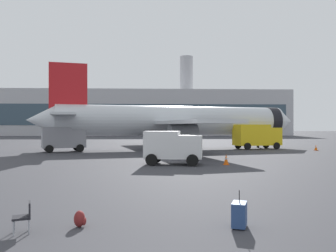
{
  "coord_description": "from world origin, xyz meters",
  "views": [
    {
      "loc": [
        -0.11,
        -4.7,
        2.98
      ],
      "look_at": [
        1.23,
        23.62,
        3.0
      ],
      "focal_mm": 36.38,
      "sensor_mm": 36.0,
      "label": 1
    }
  ],
  "objects_px": {
    "safety_cone_near": "(316,148)",
    "airplane_at_gate": "(175,121)",
    "fuel_truck": "(257,135)",
    "service_truck": "(63,138)",
    "traveller_backpack": "(80,219)",
    "cargo_van": "(173,146)",
    "rolling_suitcase": "(239,214)",
    "gate_chair": "(24,215)",
    "safety_cone_mid": "(226,159)"
  },
  "relations": [
    {
      "from": "safety_cone_near",
      "to": "airplane_at_gate",
      "type": "bearing_deg",
      "value": 169.84
    },
    {
      "from": "fuel_truck",
      "to": "service_truck",
      "type": "bearing_deg",
      "value": -170.91
    },
    {
      "from": "airplane_at_gate",
      "to": "traveller_backpack",
      "type": "bearing_deg",
      "value": -98.56
    },
    {
      "from": "cargo_van",
      "to": "airplane_at_gate",
      "type": "bearing_deg",
      "value": 85.6
    },
    {
      "from": "fuel_truck",
      "to": "safety_cone_near",
      "type": "bearing_deg",
      "value": -24.5
    },
    {
      "from": "rolling_suitcase",
      "to": "airplane_at_gate",
      "type": "bearing_deg",
      "value": 89.34
    },
    {
      "from": "safety_cone_near",
      "to": "rolling_suitcase",
      "type": "height_order",
      "value": "rolling_suitcase"
    },
    {
      "from": "rolling_suitcase",
      "to": "gate_chair",
      "type": "height_order",
      "value": "rolling_suitcase"
    },
    {
      "from": "airplane_at_gate",
      "to": "safety_cone_near",
      "type": "xyz_separation_m",
      "value": [
        17.23,
        -3.09,
        -3.3
      ]
    },
    {
      "from": "service_truck",
      "to": "rolling_suitcase",
      "type": "relative_size",
      "value": 4.79
    },
    {
      "from": "airplane_at_gate",
      "to": "safety_cone_mid",
      "type": "relative_size",
      "value": 42.55
    },
    {
      "from": "gate_chair",
      "to": "cargo_van",
      "type": "bearing_deg",
      "value": 72.81
    },
    {
      "from": "service_truck",
      "to": "airplane_at_gate",
      "type": "bearing_deg",
      "value": 16.64
    },
    {
      "from": "cargo_van",
      "to": "gate_chair",
      "type": "xyz_separation_m",
      "value": [
        -5.16,
        -16.69,
        -0.95
      ]
    },
    {
      "from": "airplane_at_gate",
      "to": "safety_cone_mid",
      "type": "distance_m",
      "value": 18.46
    },
    {
      "from": "safety_cone_mid",
      "to": "traveller_backpack",
      "type": "distance_m",
      "value": 17.72
    },
    {
      "from": "cargo_van",
      "to": "safety_cone_near",
      "type": "relative_size",
      "value": 6.54
    },
    {
      "from": "safety_cone_mid",
      "to": "gate_chair",
      "type": "height_order",
      "value": "gate_chair"
    },
    {
      "from": "fuel_truck",
      "to": "safety_cone_near",
      "type": "xyz_separation_m",
      "value": [
        6.49,
        -2.96,
        -1.42
      ]
    },
    {
      "from": "fuel_truck",
      "to": "rolling_suitcase",
      "type": "bearing_deg",
      "value": -108.12
    },
    {
      "from": "airplane_at_gate",
      "to": "safety_cone_near",
      "type": "bearing_deg",
      "value": -10.16
    },
    {
      "from": "gate_chair",
      "to": "service_truck",
      "type": "bearing_deg",
      "value": 102.55
    },
    {
      "from": "service_truck",
      "to": "safety_cone_mid",
      "type": "relative_size",
      "value": 6.33
    },
    {
      "from": "airplane_at_gate",
      "to": "service_truck",
      "type": "distance_m",
      "value": 14.02
    },
    {
      "from": "service_truck",
      "to": "traveller_backpack",
      "type": "relative_size",
      "value": 10.99
    },
    {
      "from": "safety_cone_mid",
      "to": "traveller_backpack",
      "type": "xyz_separation_m",
      "value": [
        -7.87,
        -15.88,
        -0.18
      ]
    },
    {
      "from": "fuel_truck",
      "to": "traveller_backpack",
      "type": "bearing_deg",
      "value": -115.15
    },
    {
      "from": "traveller_backpack",
      "to": "fuel_truck",
      "type": "bearing_deg",
      "value": 64.85
    },
    {
      "from": "service_truck",
      "to": "cargo_van",
      "type": "distance_m",
      "value": 18.15
    },
    {
      "from": "service_truck",
      "to": "gate_chair",
      "type": "bearing_deg",
      "value": -77.45
    },
    {
      "from": "safety_cone_mid",
      "to": "rolling_suitcase",
      "type": "xyz_separation_m",
      "value": [
        -3.17,
        -16.17,
        -0.02
      ]
    },
    {
      "from": "airplane_at_gate",
      "to": "fuel_truck",
      "type": "relative_size",
      "value": 5.54
    },
    {
      "from": "service_truck",
      "to": "safety_cone_near",
      "type": "distance_m",
      "value": 30.55
    },
    {
      "from": "rolling_suitcase",
      "to": "service_truck",
      "type": "bearing_deg",
      "value": 113.14
    },
    {
      "from": "airplane_at_gate",
      "to": "safety_cone_mid",
      "type": "bearing_deg",
      "value": -81.21
    },
    {
      "from": "service_truck",
      "to": "traveller_backpack",
      "type": "bearing_deg",
      "value": -74.66
    },
    {
      "from": "service_truck",
      "to": "gate_chair",
      "type": "height_order",
      "value": "service_truck"
    },
    {
      "from": "safety_cone_mid",
      "to": "rolling_suitcase",
      "type": "bearing_deg",
      "value": -101.1
    },
    {
      "from": "service_truck",
      "to": "rolling_suitcase",
      "type": "xyz_separation_m",
      "value": [
        12.89,
        -30.16,
        -1.22
      ]
    },
    {
      "from": "cargo_van",
      "to": "service_truck",
      "type": "bearing_deg",
      "value": 131.07
    },
    {
      "from": "safety_cone_near",
      "to": "traveller_backpack",
      "type": "relative_size",
      "value": 1.49
    },
    {
      "from": "rolling_suitcase",
      "to": "traveller_backpack",
      "type": "height_order",
      "value": "rolling_suitcase"
    },
    {
      "from": "traveller_backpack",
      "to": "safety_cone_mid",
      "type": "bearing_deg",
      "value": 63.63
    },
    {
      "from": "safety_cone_near",
      "to": "rolling_suitcase",
      "type": "distance_m",
      "value": 35.7
    },
    {
      "from": "cargo_van",
      "to": "traveller_backpack",
      "type": "relative_size",
      "value": 9.77
    },
    {
      "from": "fuel_truck",
      "to": "cargo_van",
      "type": "distance_m",
      "value": 21.3
    },
    {
      "from": "safety_cone_mid",
      "to": "traveller_backpack",
      "type": "bearing_deg",
      "value": -116.37
    },
    {
      "from": "airplane_at_gate",
      "to": "gate_chair",
      "type": "distance_m",
      "value": 35.1
    },
    {
      "from": "rolling_suitcase",
      "to": "cargo_van",
      "type": "bearing_deg",
      "value": 93.35
    },
    {
      "from": "airplane_at_gate",
      "to": "cargo_van",
      "type": "relative_size",
      "value": 7.55
    }
  ]
}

